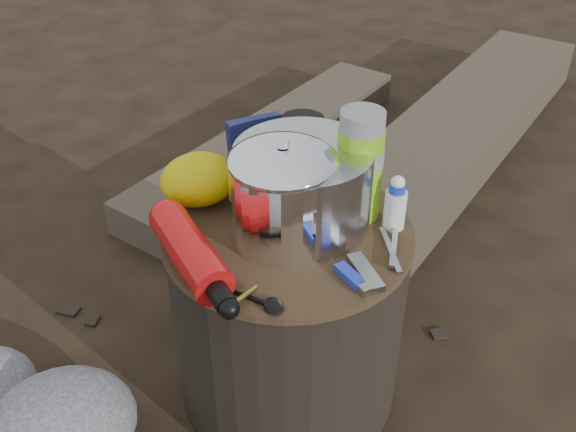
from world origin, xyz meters
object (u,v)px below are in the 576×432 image
object	(u,v)px
stump	(288,314)
thermos	(359,166)
camping_pot	(283,193)
travel_mug	(302,148)
fuel_bottle	(190,251)
log_main	(448,143)

from	to	relation	value
stump	thermos	bearing A→B (deg)	1.32
camping_pot	travel_mug	xyz separation A→B (m)	(0.12, 0.19, -0.03)
fuel_bottle	travel_mug	world-z (taller)	travel_mug
fuel_bottle	stump	bearing A→B (deg)	4.63
stump	camping_pot	distance (m)	0.32
log_main	fuel_bottle	bearing A→B (deg)	-89.54
stump	log_main	size ratio (longest dim) A/B	0.24
log_main	camping_pot	distance (m)	1.26
fuel_bottle	travel_mug	xyz separation A→B (m)	(0.30, 0.22, 0.03)
log_main	thermos	world-z (taller)	thermos
log_main	camping_pot	bearing A→B (deg)	-85.38
thermos	stump	bearing A→B (deg)	-178.68
stump	camping_pot	world-z (taller)	camping_pot
log_main	camping_pot	size ratio (longest dim) A/B	10.04
travel_mug	camping_pot	bearing A→B (deg)	-121.03
log_main	thermos	bearing A→B (deg)	-80.36
stump	travel_mug	world-z (taller)	travel_mug
log_main	thermos	distance (m)	1.14
camping_pot	log_main	bearing A→B (deg)	39.83
stump	log_main	distance (m)	1.16
stump	travel_mug	bearing A→B (deg)	60.62
fuel_bottle	thermos	bearing A→B (deg)	0.16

